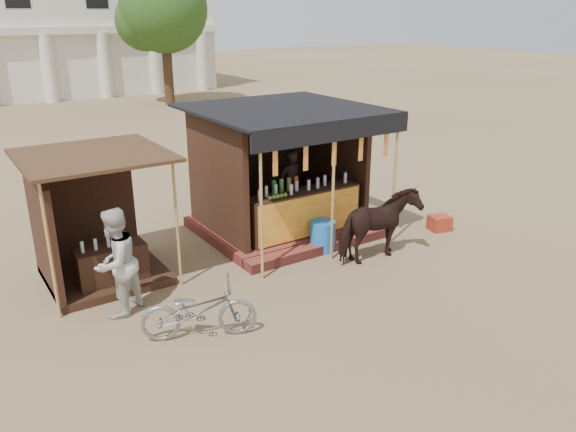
# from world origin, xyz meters

# --- Properties ---
(ground) EXTENTS (120.00, 120.00, 0.00)m
(ground) POSITION_xyz_m (0.00, 0.00, 0.00)
(ground) COLOR #846B4C
(ground) RESTS_ON ground
(main_stall) EXTENTS (3.60, 3.61, 2.78)m
(main_stall) POSITION_xyz_m (1.02, 3.36, 1.02)
(main_stall) COLOR brown
(main_stall) RESTS_ON ground
(secondary_stall) EXTENTS (2.40, 2.40, 2.38)m
(secondary_stall) POSITION_xyz_m (-3.17, 3.24, 0.85)
(secondary_stall) COLOR #331D12
(secondary_stall) RESTS_ON ground
(cow) EXTENTS (1.70, 0.78, 1.43)m
(cow) POSITION_xyz_m (1.74, 1.02, 0.71)
(cow) COLOR black
(cow) RESTS_ON ground
(motorbike) EXTENTS (1.82, 1.25, 0.91)m
(motorbike) POSITION_xyz_m (-2.40, 0.39, 0.45)
(motorbike) COLOR gray
(motorbike) RESTS_ON ground
(bystander) EXTENTS (1.11, 1.06, 1.80)m
(bystander) POSITION_xyz_m (-3.17, 1.76, 0.90)
(bystander) COLOR #BABAB3
(bystander) RESTS_ON ground
(blue_barrel) EXTENTS (0.62, 0.62, 0.64)m
(blue_barrel) POSITION_xyz_m (1.12, 2.00, 0.32)
(blue_barrel) COLOR blue
(blue_barrel) RESTS_ON ground
(red_crate) EXTENTS (0.53, 0.49, 0.33)m
(red_crate) POSITION_xyz_m (4.01, 1.47, 0.16)
(red_crate) COLOR maroon
(red_crate) RESTS_ON ground
(cooler) EXTENTS (0.67, 0.48, 0.46)m
(cooler) POSITION_xyz_m (2.69, 2.57, 0.23)
(cooler) COLOR #17682A
(cooler) RESTS_ON ground
(tree) EXTENTS (4.50, 4.40, 7.00)m
(tree) POSITION_xyz_m (5.81, 22.14, 4.63)
(tree) COLOR #382314
(tree) RESTS_ON ground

